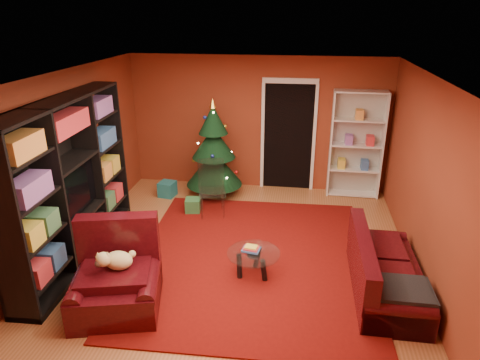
# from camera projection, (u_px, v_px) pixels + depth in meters

# --- Properties ---
(floor) EXTENTS (5.00, 5.50, 0.05)m
(floor) POSITION_uv_depth(u_px,v_px,m) (236.00, 257.00, 6.31)
(floor) COLOR #9B5B32
(floor) RESTS_ON ground
(ceiling) EXTENTS (5.00, 5.50, 0.05)m
(ceiling) POSITION_uv_depth(u_px,v_px,m) (235.00, 75.00, 5.32)
(ceiling) COLOR silver
(ceiling) RESTS_ON wall_back
(wall_back) EXTENTS (5.00, 0.05, 2.60)m
(wall_back) POSITION_uv_depth(u_px,v_px,m) (258.00, 124.00, 8.36)
(wall_back) COLOR maroon
(wall_back) RESTS_ON ground
(wall_left) EXTENTS (0.05, 5.50, 2.60)m
(wall_left) POSITION_uv_depth(u_px,v_px,m) (63.00, 164.00, 6.16)
(wall_left) COLOR maroon
(wall_left) RESTS_ON ground
(wall_right) EXTENTS (0.05, 5.50, 2.60)m
(wall_right) POSITION_uv_depth(u_px,v_px,m) (430.00, 184.00, 5.47)
(wall_right) COLOR maroon
(wall_right) RESTS_ON ground
(doorway) EXTENTS (1.06, 0.60, 2.16)m
(doorway) POSITION_uv_depth(u_px,v_px,m) (288.00, 138.00, 8.33)
(doorway) COLOR black
(doorway) RESTS_ON floor
(rug) EXTENTS (3.47, 4.00, 0.02)m
(rug) POSITION_uv_depth(u_px,v_px,m) (253.00, 258.00, 6.23)
(rug) COLOR #680D09
(rug) RESTS_ON floor
(media_unit) EXTENTS (0.60, 3.02, 2.30)m
(media_unit) POSITION_uv_depth(u_px,v_px,m) (70.00, 183.00, 5.90)
(media_unit) COLOR black
(media_unit) RESTS_ON floor
(christmas_tree) EXTENTS (1.41, 1.41, 1.90)m
(christmas_tree) POSITION_uv_depth(u_px,v_px,m) (214.00, 150.00, 8.03)
(christmas_tree) COLOR black
(christmas_tree) RESTS_ON floor
(gift_box_teal) EXTENTS (0.34, 0.34, 0.29)m
(gift_box_teal) POSITION_uv_depth(u_px,v_px,m) (167.00, 189.00, 8.27)
(gift_box_teal) COLOR #196874
(gift_box_teal) RESTS_ON floor
(gift_box_green) EXTENTS (0.29, 0.29, 0.26)m
(gift_box_green) POSITION_uv_depth(u_px,v_px,m) (193.00, 206.00, 7.61)
(gift_box_green) COLOR #2B6E38
(gift_box_green) RESTS_ON floor
(gift_box_red) EXTENTS (0.27, 0.27, 0.22)m
(gift_box_red) POSITION_uv_depth(u_px,v_px,m) (206.00, 183.00, 8.65)
(gift_box_red) COLOR maroon
(gift_box_red) RESTS_ON floor
(white_bookshelf) EXTENTS (0.97, 0.36, 2.08)m
(white_bookshelf) POSITION_uv_depth(u_px,v_px,m) (356.00, 145.00, 8.02)
(white_bookshelf) COLOR white
(white_bookshelf) RESTS_ON floor
(armchair) EXTENTS (1.32, 1.32, 0.85)m
(armchair) POSITION_uv_depth(u_px,v_px,m) (115.00, 278.00, 5.06)
(armchair) COLOR black
(armchair) RESTS_ON rug
(dog) EXTENTS (0.46, 0.39, 0.28)m
(dog) POSITION_uv_depth(u_px,v_px,m) (119.00, 260.00, 5.03)
(dog) COLOR beige
(dog) RESTS_ON armchair
(sofa) EXTENTS (0.81, 1.78, 0.77)m
(sofa) POSITION_uv_depth(u_px,v_px,m) (388.00, 266.00, 5.37)
(sofa) COLOR black
(sofa) RESTS_ON rug
(coffee_table) EXTENTS (0.82, 0.82, 0.45)m
(coffee_table) POSITION_uv_depth(u_px,v_px,m) (253.00, 264.00, 5.76)
(coffee_table) COLOR gray
(coffee_table) RESTS_ON rug
(acrylic_chair) EXTENTS (0.57, 0.60, 0.89)m
(acrylic_chair) POSITION_uv_depth(u_px,v_px,m) (212.00, 192.00, 7.38)
(acrylic_chair) COLOR #66605B
(acrylic_chair) RESTS_ON rug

